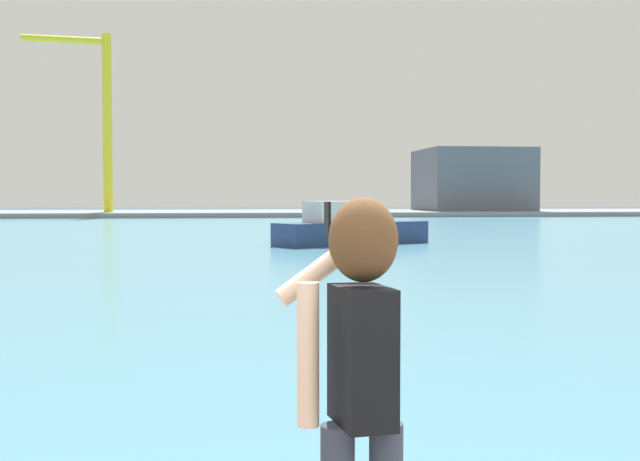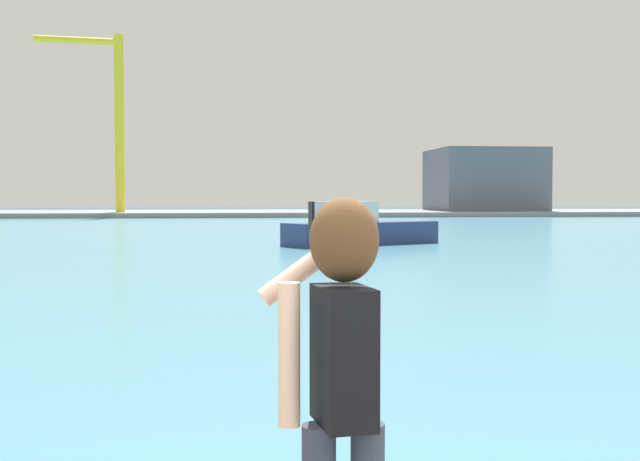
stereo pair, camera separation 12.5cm
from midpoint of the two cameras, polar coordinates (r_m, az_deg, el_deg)
The scene contains 7 objects.
ground_plane at distance 52.87m, azimuth -5.38°, elevation -0.10°, with size 220.00×220.00×0.00m, color #334751.
harbor_water at distance 54.87m, azimuth -5.41°, elevation -0.00°, with size 140.00×100.00×0.02m, color teal.
far_shore_dock at distance 94.84m, azimuth -5.82°, elevation 1.18°, with size 140.00×20.00×0.54m, color gray.
person_photographer at distance 3.38m, azimuth 2.49°, elevation -9.21°, with size 0.53×0.55×1.74m.
boat_moored at distance 38.81m, azimuth 2.79°, elevation 0.09°, with size 7.85×5.52×2.05m.
warehouse_right at distance 100.36m, azimuth 11.28°, elevation 3.45°, with size 11.94×12.51×7.27m, color slate.
port_crane at distance 91.50m, azimuth -14.15°, elevation 8.16°, with size 9.05×2.04×18.90m.
Camera 2 is at (-0.85, -2.82, 2.35)m, focal length 46.35 mm.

